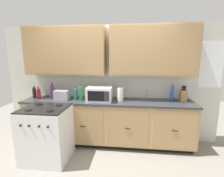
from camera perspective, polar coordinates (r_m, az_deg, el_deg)
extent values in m
plane|color=gray|center=(3.38, -2.36, -20.85)|extent=(8.38, 8.38, 0.00)
cube|color=silver|center=(3.54, -0.97, 1.60)|extent=(4.55, 0.05, 2.42)
cube|color=silver|center=(3.53, -1.03, 0.23)|extent=(3.35, 0.01, 0.40)
cube|color=tan|center=(3.53, -15.81, 12.38)|extent=(1.63, 0.34, 0.94)
cube|color=#A58052|center=(3.37, -16.95, 12.42)|extent=(1.59, 0.01, 0.88)
cube|color=tan|center=(3.30, 13.92, 12.61)|extent=(1.63, 0.34, 0.94)
cube|color=#A58052|center=(3.13, 14.34, 12.70)|extent=(1.59, 0.01, 0.88)
cube|color=white|center=(3.79, 31.24, 7.02)|extent=(0.44, 0.01, 0.90)
cube|color=black|center=(3.64, -1.54, -17.47)|extent=(3.28, 0.48, 0.10)
cube|color=tan|center=(3.43, -1.65, -11.17)|extent=(3.35, 0.60, 0.79)
cube|color=#A88354|center=(3.55, -23.31, -11.26)|extent=(0.77, 0.01, 0.72)
cube|color=black|center=(3.55, -23.42, -11.42)|extent=(0.10, 0.01, 0.01)
cube|color=#A88354|center=(3.24, -9.98, -12.70)|extent=(0.77, 0.01, 0.72)
cube|color=black|center=(3.23, -10.04, -12.89)|extent=(0.10, 0.01, 0.01)
cube|color=#A88354|center=(3.12, 5.41, -13.53)|extent=(0.77, 0.01, 0.72)
cube|color=black|center=(3.11, 5.40, -13.73)|extent=(0.10, 0.01, 0.01)
cube|color=#A88354|center=(3.22, 20.92, -13.41)|extent=(0.77, 0.01, 0.72)
cube|color=black|center=(3.21, 20.98, -13.61)|extent=(0.10, 0.01, 0.01)
cube|color=#333338|center=(3.29, -1.69, -4.48)|extent=(3.38, 0.63, 0.04)
cube|color=#A8AAAF|center=(3.31, 12.35, -4.57)|extent=(0.56, 0.38, 0.02)
cube|color=white|center=(3.18, -21.67, -14.47)|extent=(0.76, 0.66, 0.92)
cube|color=black|center=(3.01, -22.29, -6.33)|extent=(0.74, 0.65, 0.02)
cylinder|color=black|center=(2.97, -26.86, -6.66)|extent=(0.12, 0.12, 0.01)
cylinder|color=black|center=(2.79, -20.61, -7.25)|extent=(0.12, 0.12, 0.01)
cylinder|color=black|center=(3.23, -23.77, -5.06)|extent=(0.12, 0.12, 0.01)
cylinder|color=black|center=(3.07, -17.92, -5.47)|extent=(0.12, 0.12, 0.01)
cylinder|color=black|center=(2.91, -29.18, -11.17)|extent=(0.03, 0.02, 0.03)
cylinder|color=black|center=(2.83, -26.83, -11.54)|extent=(0.03, 0.02, 0.03)
cylinder|color=black|center=(2.75, -23.98, -11.95)|extent=(0.03, 0.02, 0.03)
cylinder|color=black|center=(2.69, -21.34, -12.32)|extent=(0.03, 0.02, 0.03)
cube|color=white|center=(3.22, -4.30, -1.91)|extent=(0.48, 0.36, 0.28)
cube|color=black|center=(3.06, -5.67, -2.65)|extent=(0.31, 0.01, 0.19)
cube|color=#28282D|center=(3.02, -1.90, -2.76)|extent=(0.10, 0.01, 0.19)
cube|color=#B7B7BC|center=(3.47, -17.00, -2.20)|extent=(0.28, 0.18, 0.19)
cube|color=black|center=(3.47, -17.84, -0.71)|extent=(0.02, 0.13, 0.01)
cube|color=black|center=(3.43, -16.32, -0.75)|extent=(0.02, 0.13, 0.01)
cube|color=#9C794E|center=(3.48, 23.39, -2.34)|extent=(0.11, 0.14, 0.22)
cylinder|color=black|center=(3.43, 23.15, 0.15)|extent=(0.02, 0.02, 0.09)
cylinder|color=black|center=(3.44, 23.47, 0.14)|extent=(0.02, 0.02, 0.09)
cylinder|color=black|center=(3.45, 23.79, 0.13)|extent=(0.02, 0.02, 0.09)
cylinder|color=black|center=(3.45, 24.11, 0.13)|extent=(0.02, 0.02, 0.09)
cylinder|color=#B2B5BA|center=(3.46, 12.13, -1.94)|extent=(0.02, 0.02, 0.20)
cylinder|color=white|center=(3.23, 2.92, -2.04)|extent=(0.12, 0.12, 0.26)
cylinder|color=blue|center=(3.45, 20.08, -1.78)|extent=(0.07, 0.07, 0.27)
cone|color=blue|center=(3.42, 20.26, 0.98)|extent=(0.06, 0.06, 0.07)
cylinder|color=black|center=(3.42, 20.29, 1.41)|extent=(0.02, 0.02, 0.02)
cylinder|color=maroon|center=(3.72, -24.08, -1.75)|extent=(0.08, 0.08, 0.20)
cone|color=maroon|center=(3.70, -24.23, 0.15)|extent=(0.07, 0.07, 0.05)
cylinder|color=black|center=(3.70, -24.25, 0.41)|extent=(0.03, 0.03, 0.02)
cylinder|color=black|center=(3.83, -25.32, -1.48)|extent=(0.07, 0.07, 0.21)
cone|color=black|center=(3.80, -25.47, 0.42)|extent=(0.06, 0.06, 0.05)
cylinder|color=black|center=(3.80, -25.50, 0.68)|extent=(0.03, 0.03, 0.02)
cylinder|color=#237A38|center=(3.32, -10.74, -1.91)|extent=(0.06, 0.06, 0.26)
cone|color=#237A38|center=(3.29, -10.84, 0.81)|extent=(0.05, 0.05, 0.06)
cylinder|color=black|center=(3.28, -10.86, 1.22)|extent=(0.02, 0.02, 0.02)
cylinder|color=#1E707A|center=(3.39, -12.46, -2.06)|extent=(0.07, 0.07, 0.22)
cone|color=#1E707A|center=(3.37, -12.55, 0.18)|extent=(0.06, 0.06, 0.05)
cylinder|color=black|center=(3.36, -12.57, 0.50)|extent=(0.02, 0.02, 0.02)
cylinder|color=#663384|center=(3.69, -19.99, -1.07)|extent=(0.08, 0.08, 0.26)
cone|color=#663384|center=(3.66, -20.16, 1.45)|extent=(0.08, 0.08, 0.07)
cylinder|color=black|center=(3.66, -20.18, 1.83)|extent=(0.03, 0.03, 0.02)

